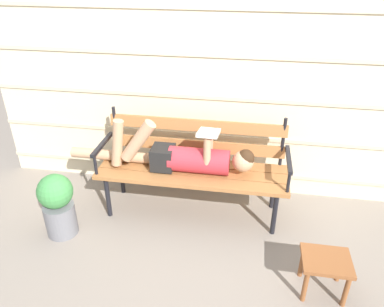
# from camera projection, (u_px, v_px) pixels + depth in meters

# --- Properties ---
(ground_plane) EXTENTS (12.00, 12.00, 0.00)m
(ground_plane) POSITION_uv_depth(u_px,v_px,m) (191.00, 214.00, 3.53)
(ground_plane) COLOR gray
(house_siding) EXTENTS (4.22, 0.08, 2.40)m
(house_siding) POSITION_uv_depth(u_px,v_px,m) (201.00, 75.00, 3.43)
(house_siding) COLOR beige
(house_siding) RESTS_ON ground
(park_bench) EXTENTS (1.73, 0.52, 0.93)m
(park_bench) POSITION_uv_depth(u_px,v_px,m) (193.00, 162.00, 3.40)
(park_bench) COLOR #9E6638
(park_bench) RESTS_ON ground
(reclining_person) EXTENTS (1.74, 0.26, 0.50)m
(reclining_person) POSITION_uv_depth(u_px,v_px,m) (182.00, 156.00, 3.30)
(reclining_person) COLOR #B72D38
(footstool) EXTENTS (0.35, 0.29, 0.31)m
(footstool) POSITION_uv_depth(u_px,v_px,m) (325.00, 266.00, 2.63)
(footstool) COLOR brown
(footstool) RESTS_ON ground
(potted_plant) EXTENTS (0.30, 0.30, 0.59)m
(potted_plant) POSITION_uv_depth(u_px,v_px,m) (58.00, 204.00, 3.16)
(potted_plant) COLOR slate
(potted_plant) RESTS_ON ground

